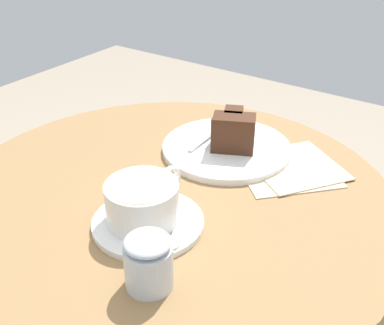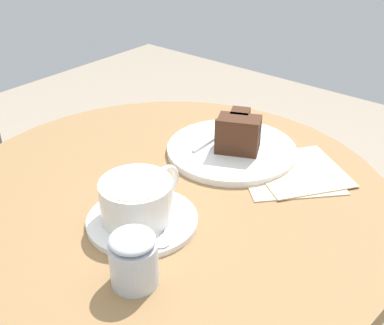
% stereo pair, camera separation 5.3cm
% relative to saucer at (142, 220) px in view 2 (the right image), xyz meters
% --- Properties ---
extents(cafe_table, '(0.71, 0.71, 0.69)m').
position_rel_saucer_xyz_m(cafe_table, '(0.08, 0.03, -0.12)').
color(cafe_table, olive).
rests_on(cafe_table, ground).
extents(saucer, '(0.16, 0.16, 0.01)m').
position_rel_saucer_xyz_m(saucer, '(0.00, 0.00, 0.00)').
color(saucer, white).
rests_on(saucer, cafe_table).
extents(coffee_cup, '(0.14, 0.10, 0.06)m').
position_rel_saucer_xyz_m(coffee_cup, '(-0.00, 0.01, 0.04)').
color(coffee_cup, white).
rests_on(coffee_cup, saucer).
extents(teaspoon, '(0.10, 0.06, 0.00)m').
position_rel_saucer_xyz_m(teaspoon, '(0.00, -0.05, 0.01)').
color(teaspoon, silver).
rests_on(teaspoon, saucer).
extents(cake_plate, '(0.23, 0.23, 0.01)m').
position_rel_saucer_xyz_m(cake_plate, '(0.25, 0.02, 0.00)').
color(cake_plate, white).
rests_on(cake_plate, cafe_table).
extents(cake_slice, '(0.10, 0.09, 0.06)m').
position_rel_saucer_xyz_m(cake_slice, '(0.25, 0.01, 0.04)').
color(cake_slice, black).
rests_on(cake_slice, cake_plate).
extents(fork, '(0.15, 0.02, 0.00)m').
position_rel_saucer_xyz_m(fork, '(0.28, 0.06, 0.01)').
color(fork, silver).
rests_on(fork, cake_plate).
extents(napkin, '(0.22, 0.22, 0.00)m').
position_rel_saucer_xyz_m(napkin, '(0.26, -0.10, -0.00)').
color(napkin, beige).
rests_on(napkin, cafe_table).
extents(sugar_pot, '(0.06, 0.06, 0.07)m').
position_rel_saucer_xyz_m(sugar_pot, '(-0.09, -0.07, 0.03)').
color(sugar_pot, silver).
rests_on(sugar_pot, cafe_table).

